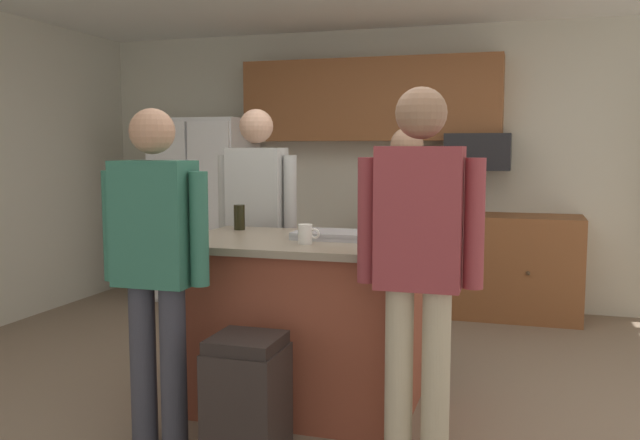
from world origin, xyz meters
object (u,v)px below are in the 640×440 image
object	(u,v)px
refrigerator	(205,209)
trash_bin	(247,400)
microwave_over_range	(478,152)
person_guest_left	(155,254)
person_host_foreground	(419,252)
glass_dark_ale	(239,217)
glass_stout_tall	(370,222)
person_elder_center	(257,217)
mug_ceramic_white	(306,234)
kitchen_island	(305,322)
person_guest_by_door	(406,234)
serving_tray	(334,235)

from	to	relation	value
refrigerator	trash_bin	size ratio (longest dim) A/B	2.90
microwave_over_range	person_guest_left	distance (m)	3.51
person_host_foreground	glass_dark_ale	world-z (taller)	person_host_foreground
person_guest_left	glass_stout_tall	distance (m)	1.31
person_elder_center	glass_dark_ale	distance (m)	0.39
mug_ceramic_white	trash_bin	bearing A→B (deg)	-101.44
refrigerator	kitchen_island	size ratio (longest dim) A/B	1.28
refrigerator	person_elder_center	size ratio (longest dim) A/B	1.01
person_host_foreground	trash_bin	xyz separation A→B (m)	(-0.78, -0.17, -0.72)
person_elder_center	kitchen_island	bearing A→B (deg)	0.00
person_guest_by_door	serving_tray	world-z (taller)	person_guest_by_door
person_guest_by_door	refrigerator	bearing A→B (deg)	-94.76
refrigerator	glass_dark_ale	distance (m)	2.48
person_elder_center	serving_tray	size ratio (longest dim) A/B	3.97
person_elder_center	glass_stout_tall	world-z (taller)	person_elder_center
trash_bin	glass_dark_ale	bearing A→B (deg)	115.14
mug_ceramic_white	refrigerator	bearing A→B (deg)	126.13
microwave_over_range	glass_dark_ale	size ratio (longest dim) A/B	3.54
microwave_over_range	glass_dark_ale	distance (m)	2.61
serving_tray	trash_bin	bearing A→B (deg)	-103.71
mug_ceramic_white	serving_tray	bearing A→B (deg)	71.61
person_host_foreground	glass_stout_tall	size ratio (longest dim) A/B	11.96
person_guest_by_door	person_host_foreground	bearing A→B (deg)	43.83
trash_bin	kitchen_island	bearing A→B (deg)	86.80
microwave_over_range	serving_tray	size ratio (longest dim) A/B	1.27
person_guest_left	glass_dark_ale	world-z (taller)	person_guest_left
person_host_foreground	mug_ceramic_white	bearing A→B (deg)	7.93
kitchen_island	person_elder_center	distance (m)	1.03
person_guest_by_door	person_host_foreground	world-z (taller)	person_host_foreground
microwave_over_range	serving_tray	world-z (taller)	microwave_over_range
kitchen_island	person_guest_by_door	world-z (taller)	person_guest_by_door
serving_tray	person_guest_left	bearing A→B (deg)	-132.34
person_guest_left	mug_ceramic_white	distance (m)	0.79
person_guest_by_door	glass_stout_tall	size ratio (longest dim) A/B	11.01
microwave_over_range	person_host_foreground	xyz separation A→B (m)	(-0.04, -3.10, -0.43)
microwave_over_range	kitchen_island	size ratio (longest dim) A/B	0.41
refrigerator	glass_dark_ale	size ratio (longest dim) A/B	11.17
person_guest_by_door	person_guest_left	bearing A→B (deg)	-3.17
glass_stout_tall	serving_tray	distance (m)	0.28
person_elder_center	mug_ceramic_white	world-z (taller)	person_elder_center
glass_stout_tall	person_guest_by_door	bearing A→B (deg)	72.11
person_elder_center	microwave_over_range	bearing A→B (deg)	104.10
serving_tray	mug_ceramic_white	bearing A→B (deg)	-108.39
microwave_over_range	kitchen_island	world-z (taller)	microwave_over_range
glass_dark_ale	serving_tray	size ratio (longest dim) A/B	0.36
microwave_over_range	glass_stout_tall	distance (m)	2.31
mug_ceramic_white	glass_stout_tall	size ratio (longest dim) A/B	0.81
person_guest_by_door	mug_ceramic_white	bearing A→B (deg)	9.19
microwave_over_range	person_host_foreground	size ratio (longest dim) A/B	0.32
person_guest_left	glass_dark_ale	distance (m)	0.99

